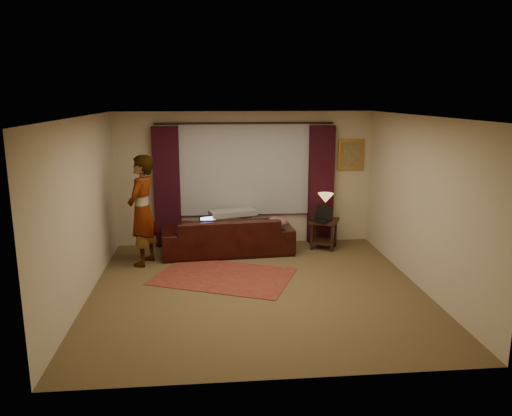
# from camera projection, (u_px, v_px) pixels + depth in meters

# --- Properties ---
(floor) EXTENTS (5.00, 5.00, 0.01)m
(floor) POSITION_uv_depth(u_px,v_px,m) (257.00, 289.00, 7.62)
(floor) COLOR brown
(floor) RESTS_ON ground
(ceiling) EXTENTS (5.00, 5.00, 0.02)m
(ceiling) POSITION_uv_depth(u_px,v_px,m) (257.00, 116.00, 7.05)
(ceiling) COLOR silver
(ceiling) RESTS_ON ground
(wall_back) EXTENTS (5.00, 0.02, 2.60)m
(wall_back) POSITION_uv_depth(u_px,v_px,m) (245.00, 179.00, 9.76)
(wall_back) COLOR beige
(wall_back) RESTS_ON ground
(wall_front) EXTENTS (5.00, 0.02, 2.60)m
(wall_front) POSITION_uv_depth(u_px,v_px,m) (282.00, 261.00, 4.90)
(wall_front) COLOR beige
(wall_front) RESTS_ON ground
(wall_left) EXTENTS (0.02, 5.00, 2.60)m
(wall_left) POSITION_uv_depth(u_px,v_px,m) (83.00, 210.00, 7.10)
(wall_left) COLOR beige
(wall_left) RESTS_ON ground
(wall_right) EXTENTS (0.02, 5.00, 2.60)m
(wall_right) POSITION_uv_depth(u_px,v_px,m) (421.00, 203.00, 7.57)
(wall_right) COLOR beige
(wall_right) RESTS_ON ground
(sheer_curtain) EXTENTS (2.50, 0.05, 1.80)m
(sheer_curtain) POSITION_uv_depth(u_px,v_px,m) (245.00, 169.00, 9.66)
(sheer_curtain) COLOR #A4A4AC
(sheer_curtain) RESTS_ON wall_back
(drape_left) EXTENTS (0.50, 0.14, 2.30)m
(drape_left) POSITION_uv_depth(u_px,v_px,m) (167.00, 187.00, 9.54)
(drape_left) COLOR black
(drape_left) RESTS_ON floor
(drape_right) EXTENTS (0.50, 0.14, 2.30)m
(drape_right) POSITION_uv_depth(u_px,v_px,m) (321.00, 184.00, 9.82)
(drape_right) COLOR black
(drape_right) RESTS_ON floor
(curtain_rod) EXTENTS (0.04, 0.04, 3.40)m
(curtain_rod) POSITION_uv_depth(u_px,v_px,m) (245.00, 123.00, 9.42)
(curtain_rod) COLOR black
(curtain_rod) RESTS_ON wall_back
(picture_frame) EXTENTS (0.50, 0.04, 0.60)m
(picture_frame) POSITION_uv_depth(u_px,v_px,m) (351.00, 155.00, 9.83)
(picture_frame) COLOR #B67F30
(picture_frame) RESTS_ON wall_back
(sofa) EXTENTS (2.48, 1.22, 0.97)m
(sofa) POSITION_uv_depth(u_px,v_px,m) (227.00, 228.00, 9.29)
(sofa) COLOR black
(sofa) RESTS_ON floor
(throw_blanket) EXTENTS (0.93, 0.58, 0.10)m
(throw_blanket) POSITION_uv_depth(u_px,v_px,m) (233.00, 199.00, 9.39)
(throw_blanket) COLOR gray
(throw_blanket) RESTS_ON sofa
(clothing_pile) EXTENTS (0.60, 0.54, 0.21)m
(clothing_pile) POSITION_uv_depth(u_px,v_px,m) (275.00, 223.00, 9.22)
(clothing_pile) COLOR brown
(clothing_pile) RESTS_ON sofa
(laptop_sofa) EXTENTS (0.42, 0.44, 0.24)m
(laptop_sofa) POSITION_uv_depth(u_px,v_px,m) (210.00, 224.00, 9.08)
(laptop_sofa) COLOR black
(laptop_sofa) RESTS_ON sofa
(area_rug) EXTENTS (2.53, 2.14, 0.01)m
(area_rug) POSITION_uv_depth(u_px,v_px,m) (224.00, 276.00, 8.14)
(area_rug) COLOR maroon
(area_rug) RESTS_ON floor
(end_table) EXTENTS (0.66, 0.66, 0.58)m
(end_table) POSITION_uv_depth(u_px,v_px,m) (324.00, 234.00, 9.61)
(end_table) COLOR black
(end_table) RESTS_ON floor
(tiffany_lamp) EXTENTS (0.41, 0.41, 0.48)m
(tiffany_lamp) POSITION_uv_depth(u_px,v_px,m) (325.00, 206.00, 9.59)
(tiffany_lamp) COLOR olive
(tiffany_lamp) RESTS_ON end_table
(laptop_table) EXTENTS (0.54, 0.54, 0.26)m
(laptop_table) POSITION_uv_depth(u_px,v_px,m) (321.00, 214.00, 9.39)
(laptop_table) COLOR black
(laptop_table) RESTS_ON end_table
(person) EXTENTS (0.70, 0.70, 1.92)m
(person) POSITION_uv_depth(u_px,v_px,m) (142.00, 211.00, 8.55)
(person) COLOR gray
(person) RESTS_ON floor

